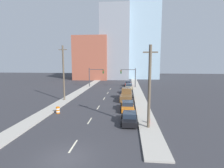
{
  "coord_description": "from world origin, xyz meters",
  "views": [
    {
      "loc": [
        4.86,
        -12.51,
        7.59
      ],
      "look_at": [
        1.03,
        28.88,
        2.2
      ],
      "focal_mm": 28.0,
      "sensor_mm": 36.0,
      "label": 1
    }
  ],
  "objects_px": {
    "sedan_tan": "(129,87)",
    "sedan_red": "(128,84)",
    "traffic_barrel": "(58,110)",
    "pickup_truck_brown": "(126,95)",
    "sedan_silver": "(127,91)",
    "utility_pole_right_near": "(149,87)",
    "fire_hydrant": "(149,121)",
    "traffic_signal_right": "(131,75)",
    "sedan_orange": "(127,106)",
    "utility_pole_left_mid": "(64,73)",
    "traffic_signal_left": "(94,75)",
    "sedan_black": "(129,118)"
  },
  "relations": [
    {
      "from": "traffic_signal_right",
      "to": "sedan_black",
      "type": "bearing_deg",
      "value": -91.03
    },
    {
      "from": "traffic_barrel",
      "to": "pickup_truck_brown",
      "type": "relative_size",
      "value": 0.15
    },
    {
      "from": "traffic_signal_left",
      "to": "utility_pole_left_mid",
      "type": "height_order",
      "value": "utility_pole_left_mid"
    },
    {
      "from": "traffic_signal_right",
      "to": "sedan_red",
      "type": "bearing_deg",
      "value": 101.17
    },
    {
      "from": "utility_pole_right_near",
      "to": "sedan_tan",
      "type": "height_order",
      "value": "utility_pole_right_near"
    },
    {
      "from": "traffic_barrel",
      "to": "sedan_tan",
      "type": "relative_size",
      "value": 0.2
    },
    {
      "from": "utility_pole_right_near",
      "to": "sedan_orange",
      "type": "height_order",
      "value": "utility_pole_right_near"
    },
    {
      "from": "traffic_barrel",
      "to": "sedan_silver",
      "type": "relative_size",
      "value": 0.22
    },
    {
      "from": "traffic_signal_right",
      "to": "pickup_truck_brown",
      "type": "bearing_deg",
      "value": -93.62
    },
    {
      "from": "traffic_signal_right",
      "to": "sedan_black",
      "type": "distance_m",
      "value": 29.98
    },
    {
      "from": "fire_hydrant",
      "to": "utility_pole_right_near",
      "type": "bearing_deg",
      "value": -99.35
    },
    {
      "from": "traffic_barrel",
      "to": "sedan_tan",
      "type": "bearing_deg",
      "value": 66.33
    },
    {
      "from": "sedan_orange",
      "to": "sedan_silver",
      "type": "xyz_separation_m",
      "value": [
        -0.21,
        14.56,
        -0.01
      ]
    },
    {
      "from": "fire_hydrant",
      "to": "traffic_barrel",
      "type": "bearing_deg",
      "value": 165.23
    },
    {
      "from": "traffic_signal_left",
      "to": "utility_pole_left_mid",
      "type": "distance_m",
      "value": 18.58
    },
    {
      "from": "sedan_red",
      "to": "fire_hydrant",
      "type": "bearing_deg",
      "value": -83.47
    },
    {
      "from": "traffic_barrel",
      "to": "pickup_truck_brown",
      "type": "xyz_separation_m",
      "value": [
        9.98,
        10.11,
        0.41
      ]
    },
    {
      "from": "sedan_tan",
      "to": "sedan_red",
      "type": "bearing_deg",
      "value": 90.1
    },
    {
      "from": "utility_pole_left_mid",
      "to": "sedan_silver",
      "type": "xyz_separation_m",
      "value": [
        12.07,
        8.95,
        -4.78
      ]
    },
    {
      "from": "sedan_orange",
      "to": "sedan_red",
      "type": "height_order",
      "value": "sedan_red"
    },
    {
      "from": "fire_hydrant",
      "to": "sedan_tan",
      "type": "xyz_separation_m",
      "value": [
        -2.39,
        27.25,
        0.27
      ]
    },
    {
      "from": "traffic_barrel",
      "to": "sedan_red",
      "type": "height_order",
      "value": "sedan_red"
    },
    {
      "from": "sedan_orange",
      "to": "pickup_truck_brown",
      "type": "relative_size",
      "value": 0.75
    },
    {
      "from": "utility_pole_left_mid",
      "to": "sedan_black",
      "type": "bearing_deg",
      "value": -42.38
    },
    {
      "from": "traffic_barrel",
      "to": "sedan_red",
      "type": "distance_m",
      "value": 31.78
    },
    {
      "from": "utility_pole_left_mid",
      "to": "utility_pole_right_near",
      "type": "bearing_deg",
      "value": -41.59
    },
    {
      "from": "pickup_truck_brown",
      "to": "traffic_signal_right",
      "type": "bearing_deg",
      "value": 88.42
    },
    {
      "from": "utility_pole_right_near",
      "to": "sedan_orange",
      "type": "xyz_separation_m",
      "value": [
        -2.4,
        7.43,
        -4.16
      ]
    },
    {
      "from": "utility_pole_left_mid",
      "to": "traffic_barrel",
      "type": "bearing_deg",
      "value": -75.93
    },
    {
      "from": "sedan_silver",
      "to": "sedan_red",
      "type": "xyz_separation_m",
      "value": [
        0.34,
        12.85,
        0.06
      ]
    },
    {
      "from": "sedan_black",
      "to": "sedan_silver",
      "type": "bearing_deg",
      "value": 90.95
    },
    {
      "from": "pickup_truck_brown",
      "to": "sedan_silver",
      "type": "bearing_deg",
      "value": 91.84
    },
    {
      "from": "utility_pole_left_mid",
      "to": "fire_hydrant",
      "type": "relative_size",
      "value": 12.64
    },
    {
      "from": "sedan_orange",
      "to": "traffic_signal_right",
      "type": "bearing_deg",
      "value": 86.12
    },
    {
      "from": "sedan_black",
      "to": "sedan_orange",
      "type": "relative_size",
      "value": 0.91
    },
    {
      "from": "utility_pole_left_mid",
      "to": "traffic_signal_left",
      "type": "bearing_deg",
      "value": 83.16
    },
    {
      "from": "traffic_signal_left",
      "to": "sedan_silver",
      "type": "bearing_deg",
      "value": -43.64
    },
    {
      "from": "pickup_truck_brown",
      "to": "utility_pole_right_near",
      "type": "bearing_deg",
      "value": -77.92
    },
    {
      "from": "sedan_black",
      "to": "utility_pole_left_mid",
      "type": "bearing_deg",
      "value": 137.22
    },
    {
      "from": "utility_pole_right_near",
      "to": "fire_hydrant",
      "type": "height_order",
      "value": "utility_pole_right_near"
    },
    {
      "from": "utility_pole_left_mid",
      "to": "fire_hydrant",
      "type": "bearing_deg",
      "value": -37.95
    },
    {
      "from": "utility_pole_right_near",
      "to": "traffic_barrel",
      "type": "bearing_deg",
      "value": 159.21
    },
    {
      "from": "traffic_signal_right",
      "to": "pickup_truck_brown",
      "type": "distance_m",
      "value": 16.76
    },
    {
      "from": "pickup_truck_brown",
      "to": "sedan_silver",
      "type": "xyz_separation_m",
      "value": [
        0.02,
        7.08,
        -0.25
      ]
    },
    {
      "from": "sedan_black",
      "to": "sedan_red",
      "type": "bearing_deg",
      "value": 89.84
    },
    {
      "from": "utility_pole_right_near",
      "to": "sedan_red",
      "type": "bearing_deg",
      "value": 93.73
    },
    {
      "from": "traffic_signal_left",
      "to": "traffic_signal_right",
      "type": "relative_size",
      "value": 1.0
    },
    {
      "from": "pickup_truck_brown",
      "to": "sedan_silver",
      "type": "relative_size",
      "value": 1.5
    },
    {
      "from": "sedan_silver",
      "to": "traffic_signal_right",
      "type": "bearing_deg",
      "value": 84.29
    },
    {
      "from": "traffic_barrel",
      "to": "sedan_black",
      "type": "xyz_separation_m",
      "value": [
        10.49,
        -3.21,
        0.16
      ]
    }
  ]
}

